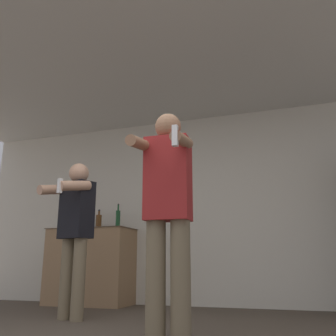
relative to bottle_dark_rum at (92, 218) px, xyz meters
name	(u,v)px	position (x,y,z in m)	size (l,w,h in m)	color
wall_back	(205,207)	(1.52, 0.35, 0.13)	(7.00, 0.06, 2.55)	beige
ceiling_slab	(171,66)	(1.52, -1.17, 1.43)	(7.00, 3.50, 0.05)	silver
counter	(90,266)	(-0.01, 0.04, -0.64)	(1.14, 0.59, 1.00)	#997551
bottle_dark_rum	(92,218)	(0.00, 0.00, 0.00)	(0.07, 0.07, 0.36)	silver
bottle_short_whiskey	(65,223)	(-0.43, 0.00, -0.05)	(0.08, 0.08, 0.25)	black
bottle_red_label	(75,219)	(-0.28, 0.00, -0.01)	(0.07, 0.07, 0.33)	maroon
bottle_brown_liquor	(118,218)	(0.39, 0.00, -0.02)	(0.06, 0.06, 0.33)	#194723
bottle_tall_gin	(99,221)	(0.10, 0.00, -0.04)	(0.08, 0.08, 0.26)	#563314
person_woman_foreground	(168,209)	(1.78, -2.06, -0.24)	(0.40, 0.49, 1.63)	#75664C
person_man_side	(75,224)	(0.52, -1.26, -0.23)	(0.52, 0.55, 1.56)	#75664C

